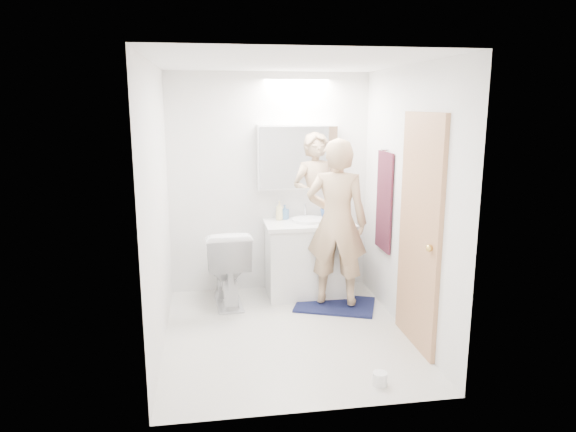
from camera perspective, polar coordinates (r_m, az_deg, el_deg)
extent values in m
plane|color=silver|center=(4.89, -0.13, -12.77)|extent=(2.50, 2.50, 0.00)
plane|color=white|center=(4.44, -0.15, 16.55)|extent=(2.50, 2.50, 0.00)
plane|color=white|center=(5.73, -2.04, 3.54)|extent=(2.50, 0.00, 2.50)
plane|color=white|center=(3.31, 3.15, -2.92)|extent=(2.50, 0.00, 2.50)
plane|color=white|center=(4.48, -14.18, 0.73)|extent=(0.00, 2.50, 2.50)
plane|color=white|center=(4.80, 12.96, 1.53)|extent=(0.00, 2.50, 2.50)
cube|color=silver|center=(5.70, 2.27, -4.88)|extent=(0.90, 0.55, 0.78)
cube|color=silver|center=(5.59, 2.31, -0.86)|extent=(0.95, 0.58, 0.04)
cylinder|color=white|center=(5.61, 2.25, -0.44)|extent=(0.36, 0.36, 0.03)
cylinder|color=silver|center=(5.78, 1.90, 0.60)|extent=(0.02, 0.02, 0.16)
cube|color=white|center=(5.67, 1.06, 6.50)|extent=(0.88, 0.14, 0.70)
cube|color=silver|center=(5.59, 1.20, 6.43)|extent=(0.84, 0.01, 0.66)
imported|color=white|center=(5.49, -6.74, -5.43)|extent=(0.50, 0.83, 0.82)
cube|color=#161F45|center=(5.52, 5.18, -9.67)|extent=(0.94, 0.80, 0.02)
imported|color=tan|center=(5.25, 5.36, -0.70)|extent=(0.72, 0.60, 1.69)
cube|color=tan|center=(4.52, 14.23, -1.79)|extent=(0.04, 0.80, 2.00)
sphere|color=gold|center=(4.25, 15.26, -3.42)|extent=(0.06, 0.06, 0.06)
cube|color=#161034|center=(5.32, 10.51, 1.57)|extent=(0.02, 0.42, 1.00)
cylinder|color=silver|center=(5.24, 10.60, 7.15)|extent=(0.07, 0.02, 0.02)
imported|color=beige|center=(5.66, -0.96, 0.60)|extent=(0.10, 0.10, 0.21)
imported|color=#5483B5|center=(5.70, -0.34, 0.45)|extent=(0.10, 0.10, 0.16)
imported|color=#385FAA|center=(5.77, 4.10, 0.27)|extent=(0.12, 0.12, 0.10)
cylinder|color=white|center=(4.13, 10.06, -17.18)|extent=(0.11, 0.11, 0.10)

